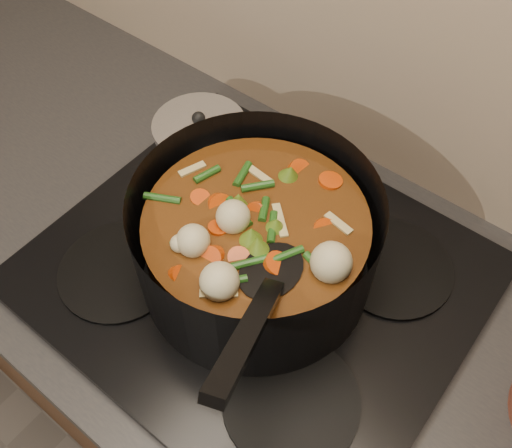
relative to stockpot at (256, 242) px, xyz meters
The scene contains 4 objects.
counter 0.55m from the stockpot, 128.16° to the left, with size 2.64×0.64×0.91m.
stovetop 0.09m from the stockpot, 128.16° to the left, with size 0.62×0.54×0.03m.
stockpot is the anchor object (origin of this frame).
saucepan 0.23m from the stockpot, 151.17° to the left, with size 0.15×0.15×0.12m.
Camera 1 is at (0.29, 1.57, 1.65)m, focal length 40.00 mm.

